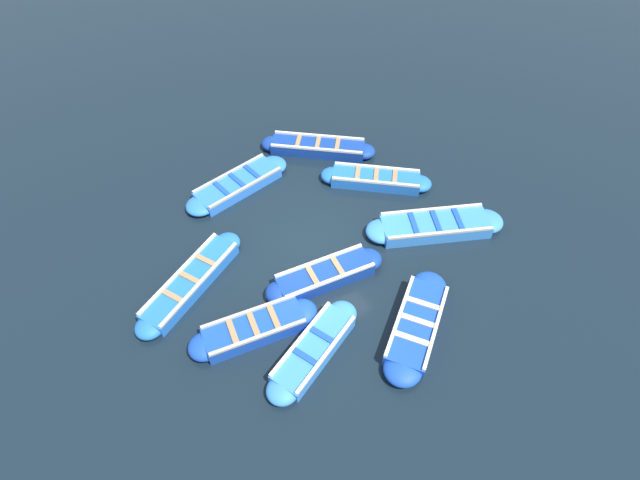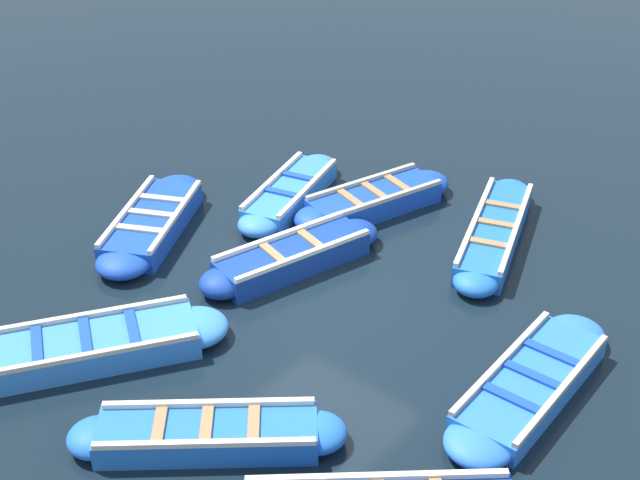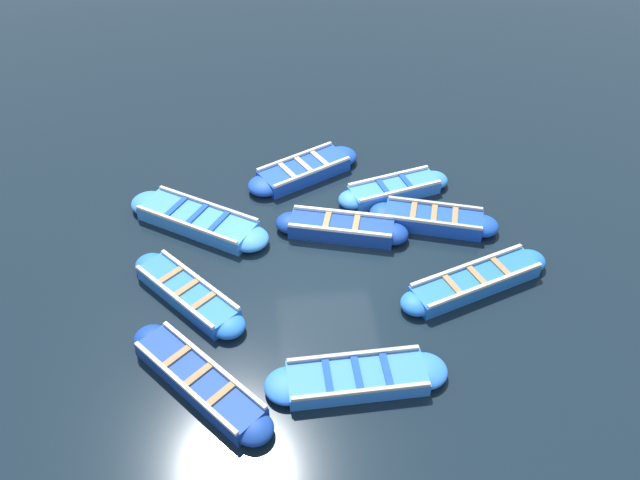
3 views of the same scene
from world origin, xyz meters
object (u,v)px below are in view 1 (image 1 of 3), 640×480
at_px(boat_alongside, 376,179).
at_px(boat_mid_row, 314,350).
at_px(boat_drifting, 325,275).
at_px(boat_outer_left, 254,329).
at_px(boat_outer_right, 238,184).
at_px(boat_stern_in, 191,282).
at_px(boat_centre, 417,325).
at_px(boat_inner_gap, 318,147).
at_px(boat_broadside, 435,226).

bearing_deg(boat_alongside, boat_mid_row, 121.50).
relative_size(boat_drifting, boat_outer_left, 1.02).
height_order(boat_outer_right, boat_stern_in, boat_stern_in).
bearing_deg(boat_centre, boat_inner_gap, -21.40).
xyz_separation_m(boat_centre, boat_mid_row, (1.10, 2.27, -0.01)).
xyz_separation_m(boat_alongside, boat_broadside, (-2.46, 0.13, 0.01)).
xyz_separation_m(boat_inner_gap, boat_stern_in, (-1.99, 5.97, -0.01)).
bearing_deg(boat_alongside, boat_inner_gap, 8.11).
distance_m(boat_outer_right, boat_mid_row, 6.05).
bearing_deg(boat_mid_row, boat_outer_left, 28.14).
bearing_deg(boat_alongside, boat_centre, 145.71).
relative_size(boat_inner_gap, boat_stern_in, 0.87).
xyz_separation_m(boat_alongside, boat_stern_in, (0.33, 6.30, 0.00)).
distance_m(boat_centre, boat_outer_right, 6.86).
distance_m(boat_outer_right, boat_stern_in, 3.75).
bearing_deg(boat_centre, boat_outer_left, 50.76).
distance_m(boat_mid_row, boat_outer_left, 1.51).
xyz_separation_m(boat_inner_gap, boat_alongside, (-2.32, -0.33, -0.01)).
distance_m(boat_alongside, boat_outer_left, 6.17).
xyz_separation_m(boat_inner_gap, boat_outer_right, (0.25, 2.97, -0.02)).
bearing_deg(boat_outer_right, boat_inner_gap, -94.87).
bearing_deg(boat_mid_row, boat_centre, -115.93).
relative_size(boat_centre, boat_broadside, 0.89).
bearing_deg(boat_inner_gap, boat_centre, 158.60).
bearing_deg(boat_alongside, boat_broadside, 176.90).
relative_size(boat_centre, boat_mid_row, 1.06).
bearing_deg(boat_stern_in, boat_alongside, -92.98).
xyz_separation_m(boat_centre, boat_drifting, (2.51, 0.68, 0.01)).
xyz_separation_m(boat_centre, boat_broadside, (1.81, -2.78, -0.00)).
bearing_deg(boat_outer_left, boat_stern_in, 10.62).
height_order(boat_alongside, boat_mid_row, boat_mid_row).
relative_size(boat_centre, boat_outer_right, 0.95).
bearing_deg(boat_outer_right, boat_stern_in, 126.86).
distance_m(boat_alongside, boat_broadside, 2.47).
bearing_deg(boat_inner_gap, boat_alongside, -171.89).
height_order(boat_mid_row, boat_drifting, boat_drifting).
xyz_separation_m(boat_inner_gap, boat_outer_left, (-4.17, 5.56, 0.01)).
height_order(boat_stern_in, boat_mid_row, boat_stern_in).
distance_m(boat_inner_gap, boat_alongside, 2.34).
bearing_deg(boat_stern_in, boat_inner_gap, -71.53).
distance_m(boat_outer_right, boat_outer_left, 5.12).
relative_size(boat_stern_in, boat_drifting, 1.14).
bearing_deg(boat_stern_in, boat_outer_right, -53.14).
bearing_deg(boat_alongside, boat_outer_right, 52.07).
bearing_deg(boat_outer_left, boat_mid_row, -151.86).
xyz_separation_m(boat_outer_right, boat_broadside, (-5.04, -3.17, 0.02)).
xyz_separation_m(boat_stern_in, boat_broadside, (-2.79, -6.17, 0.01)).
bearing_deg(boat_broadside, boat_centre, 123.07).
bearing_deg(boat_inner_gap, boat_outer_left, 126.84).
bearing_deg(boat_broadside, boat_stern_in, 65.64).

